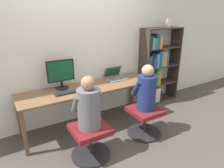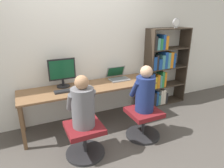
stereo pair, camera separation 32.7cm
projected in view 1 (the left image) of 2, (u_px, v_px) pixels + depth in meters
ground_plane at (99, 133)px, 3.30m from camera, size 14.00×14.00×0.00m
wall_back at (79, 48)px, 3.42m from camera, size 10.00×0.05×2.60m
desk at (89, 91)px, 3.34m from camera, size 2.29×0.63×0.71m
desktop_monitor at (61, 74)px, 3.17m from camera, size 0.44×0.22×0.47m
laptop at (116, 77)px, 3.70m from camera, size 0.36×0.32×0.23m
keyboard at (69, 92)px, 3.07m from camera, size 0.43×0.13×0.03m
computer_mouse_by_keyboard at (86, 89)px, 3.19m from camera, size 0.07×0.10×0.04m
office_chair_left at (90, 140)px, 2.71m from camera, size 0.54×0.54×0.46m
office_chair_right at (145, 120)px, 3.21m from camera, size 0.54×0.54×0.46m
person_at_monitor at (89, 106)px, 2.54m from camera, size 0.37×0.34×0.70m
person_at_laptop at (146, 90)px, 3.04m from camera, size 0.35×0.33×0.71m
bookshelf at (156, 69)px, 4.22m from camera, size 0.92×0.31×1.60m
desk_clock at (169, 23)px, 3.95m from camera, size 0.16×0.03×0.18m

